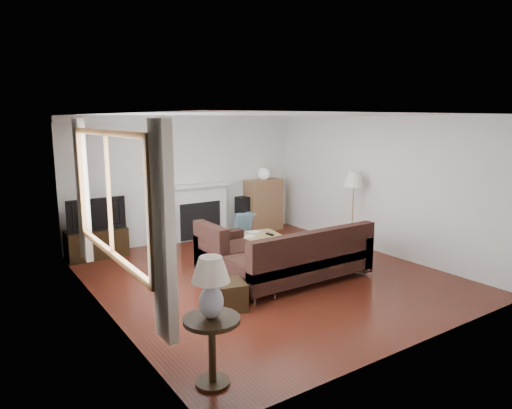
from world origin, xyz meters
TOP-DOWN VIEW (x-y plane):
  - room at (0.00, 0.00)m, footprint 5.10×5.60m
  - window at (-2.45, -0.20)m, footprint 0.12×2.74m
  - curtain_near at (-2.40, -1.72)m, footprint 0.10×0.35m
  - curtain_far at (-2.40, 1.32)m, footprint 0.10×0.35m
  - fireplace at (0.15, 2.64)m, footprint 1.40×0.26m
  - tv_stand at (-1.95, 2.49)m, footprint 1.03×0.46m
  - television at (-1.95, 2.49)m, footprint 1.00×0.13m
  - speaker_left at (-0.62, 2.55)m, footprint 0.26×0.30m
  - speaker_right at (1.16, 2.55)m, footprint 0.25×0.29m
  - bookshelf at (1.70, 2.52)m, footprint 0.82×0.39m
  - globe_lamp at (1.70, 2.52)m, footprint 0.26×0.26m
  - sectional_sofa at (0.27, -0.48)m, footprint 2.48×1.81m
  - coffee_table at (0.08, 0.74)m, footprint 1.32×0.88m
  - footstool at (-1.15, -0.76)m, footprint 0.52×0.52m
  - floor_lamp at (2.22, 0.34)m, footprint 0.48×0.48m
  - side_table at (-2.15, -2.17)m, footprint 0.53×0.53m
  - table_lamp at (-2.15, -2.17)m, footprint 0.35×0.35m

SIDE VIEW (x-z plane):
  - footstool at x=-1.15m, z-range 0.00..0.36m
  - coffee_table at x=0.08m, z-range 0.00..0.48m
  - tv_stand at x=-1.95m, z-range 0.00..0.52m
  - side_table at x=-2.15m, z-range 0.00..0.66m
  - speaker_right at x=1.16m, z-range 0.00..0.79m
  - sectional_sofa at x=0.27m, z-range 0.00..0.80m
  - speaker_left at x=-0.62m, z-range 0.00..0.86m
  - bookshelf at x=1.70m, z-range 0.00..1.13m
  - fireplace at x=0.15m, z-range 0.00..1.15m
  - floor_lamp at x=2.22m, z-range 0.00..1.48m
  - television at x=-1.95m, z-range 0.52..1.09m
  - table_lamp at x=-2.15m, z-range 0.66..1.23m
  - room at x=0.00m, z-range -0.02..2.52m
  - globe_lamp at x=1.70m, z-range 1.13..1.39m
  - curtain_near at x=-2.40m, z-range 0.35..2.45m
  - curtain_far at x=-2.40m, z-range 0.35..2.45m
  - window at x=-2.45m, z-range 0.78..2.32m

